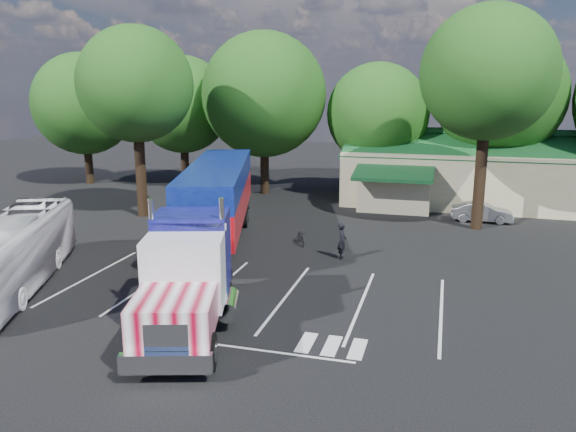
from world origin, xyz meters
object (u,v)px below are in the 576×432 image
(woman, at_px, (342,241))
(bicycle, at_px, (302,236))
(silver_sedan, at_px, (482,212))
(tour_bus, at_px, (12,252))
(semi_truck, at_px, (212,209))

(woman, relative_size, bicycle, 1.14)
(woman, height_order, silver_sedan, woman)
(woman, relative_size, tour_bus, 0.17)
(woman, relative_size, silver_sedan, 0.49)
(semi_truck, xyz_separation_m, silver_sedan, (13.71, 12.54, -2.07))
(bicycle, bearing_deg, woman, -63.68)
(bicycle, distance_m, silver_sedan, 13.14)
(semi_truck, xyz_separation_m, bicycle, (3.61, 4.14, -2.27))
(woman, height_order, tour_bus, tour_bus)
(bicycle, distance_m, tour_bus, 14.72)
(tour_bus, xyz_separation_m, silver_sedan, (20.75, 18.50, -0.96))
(woman, distance_m, silver_sedan, 12.85)
(semi_truck, xyz_separation_m, woman, (6.31, 2.04, -1.75))
(semi_truck, height_order, tour_bus, semi_truck)
(semi_truck, relative_size, tour_bus, 1.98)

